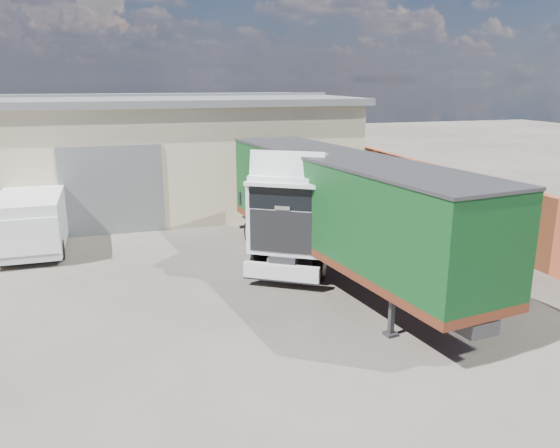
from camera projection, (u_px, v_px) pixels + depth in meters
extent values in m
plane|color=#2C2923|center=(203.00, 332.00, 13.61)|extent=(120.00, 120.00, 0.00)
cube|color=#C0B694|center=(24.00, 157.00, 26.10)|extent=(30.00, 12.00, 5.00)
cube|color=#525557|center=(17.00, 101.00, 25.42)|extent=(30.60, 12.60, 0.30)
cube|color=#525557|center=(113.00, 191.00, 21.82)|extent=(4.00, 0.08, 3.60)
cube|color=#525557|center=(17.00, 96.00, 25.37)|extent=(30.60, 0.40, 0.15)
cube|color=brown|center=(462.00, 204.00, 22.04)|extent=(0.35, 26.00, 2.50)
cylinder|color=black|center=(288.00, 264.00, 17.15)|extent=(2.42, 2.01, 0.97)
cylinder|color=black|center=(310.00, 237.00, 20.13)|extent=(2.46, 2.04, 0.97)
cylinder|color=black|center=(317.00, 228.00, 21.32)|extent=(2.46, 2.04, 0.97)
cube|color=#2D2D30|center=(304.00, 235.00, 19.11)|extent=(3.90, 5.55, 0.27)
cube|color=silver|center=(281.00, 273.00, 16.34)|extent=(2.10, 1.43, 0.50)
cube|color=silver|center=(291.00, 213.00, 17.04)|extent=(3.05, 2.99, 2.24)
cube|color=black|center=(282.00, 232.00, 16.15)|extent=(1.73, 1.11, 1.28)
cube|color=black|center=(283.00, 199.00, 15.90)|extent=(1.77, 1.13, 0.69)
cube|color=silver|center=(293.00, 166.00, 16.84)|extent=(2.86, 2.70, 1.12)
cube|color=#0B5332|center=(260.00, 215.00, 17.74)|extent=(0.37, 0.59, 1.01)
cube|color=#0B5332|center=(329.00, 220.00, 17.15)|extent=(0.37, 0.59, 1.01)
cylinder|color=#2D2D30|center=(311.00, 222.00, 20.17)|extent=(1.39, 1.39, 0.11)
cube|color=#2D2D30|center=(391.00, 315.00, 13.30)|extent=(0.33, 0.33, 1.08)
cube|color=#2D2D30|center=(448.00, 303.00, 14.03)|extent=(0.33, 0.33, 1.08)
cylinder|color=black|center=(286.00, 234.00, 20.39)|extent=(2.62, 1.40, 1.04)
cube|color=#2D2D30|center=(342.00, 254.00, 16.83)|extent=(2.52, 11.73, 0.34)
cube|color=maroon|center=(343.00, 244.00, 16.75)|extent=(4.17, 11.98, 0.23)
cube|color=black|center=(344.00, 200.00, 16.39)|extent=(4.17, 11.98, 2.55)
cube|color=#2D2D30|center=(345.00, 157.00, 16.06)|extent=(4.24, 12.05, 0.08)
cylinder|color=black|center=(30.00, 252.00, 18.68)|extent=(2.17, 0.77, 0.74)
cylinder|color=black|center=(41.00, 226.00, 21.99)|extent=(2.17, 0.77, 0.74)
cube|color=silver|center=(34.00, 217.00, 20.13)|extent=(2.21, 5.20, 1.91)
cube|color=silver|center=(26.00, 234.00, 18.18)|extent=(2.09, 1.04, 1.24)
cube|color=black|center=(25.00, 214.00, 18.22)|extent=(1.97, 0.12, 0.67)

